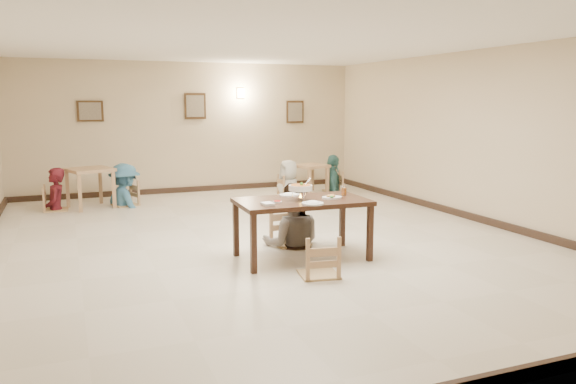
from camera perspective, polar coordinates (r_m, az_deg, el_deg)
name	(u,v)px	position (r m, az deg, el deg)	size (l,w,h in m)	color
floor	(262,239)	(8.73, -2.69, -4.78)	(10.00, 10.00, 0.00)	beige
ceiling	(260,40)	(8.52, -2.85, 15.21)	(10.00, 10.00, 0.00)	white
wall_back	(191,128)	(13.31, -9.82, 6.44)	(10.00, 10.00, 0.00)	beige
wall_front	(497,190)	(4.12, 20.46, 0.19)	(10.00, 10.00, 0.00)	beige
wall_right	(475,136)	(10.49, 18.47, 5.41)	(10.00, 10.00, 0.00)	beige
baseboard_back	(193,189)	(13.42, -9.63, 0.29)	(8.00, 0.06, 0.12)	#2F1F17
baseboard_front	(482,383)	(4.58, 19.15, -17.85)	(8.00, 0.06, 0.12)	#2F1F17
baseboard_right	(469,216)	(10.65, 17.96, -2.34)	(0.06, 10.00, 0.12)	#2F1F17
picture_a	(90,111)	(12.98, -19.46, 7.76)	(0.55, 0.04, 0.45)	#3A2513
picture_b	(195,106)	(13.28, -9.41, 8.61)	(0.50, 0.04, 0.60)	#3A2513
picture_c	(295,112)	(14.03, 0.72, 8.14)	(0.45, 0.04, 0.55)	#3A2513
wall_sconce	(241,93)	(13.56, -4.84, 9.97)	(0.16, 0.05, 0.22)	#FFD88C
main_table	(302,206)	(7.50, 1.43, -1.39)	(1.76, 1.02, 0.81)	#3A2015
chair_far	(290,210)	(8.29, 0.20, -1.82)	(0.49, 0.49, 1.05)	tan
chair_near	(319,236)	(6.82, 3.18, -4.54)	(0.46, 0.46, 0.98)	tan
main_diner	(292,183)	(8.17, 0.45, 0.91)	(0.90, 0.70, 1.86)	gray
curry_warmer	(301,188)	(7.41, 1.28, 0.42)	(0.35, 0.31, 0.28)	silver
rice_plate_far	(290,195)	(7.78, 0.17, -0.28)	(0.30, 0.30, 0.07)	white
rice_plate_near	(313,203)	(7.15, 2.53, -1.14)	(0.28, 0.28, 0.06)	white
fried_plate	(332,197)	(7.59, 4.48, -0.50)	(0.28, 0.28, 0.06)	white
chili_dish	(277,202)	(7.25, -1.10, -1.00)	(0.12, 0.12, 0.02)	white
napkin_cutlery	(268,204)	(7.08, -2.06, -1.21)	(0.17, 0.27, 0.03)	white
drink_glass	(344,191)	(7.83, 5.70, 0.12)	(0.07, 0.07, 0.14)	white
bg_table_left	(90,175)	(11.84, -19.49, 1.63)	(1.01, 1.01, 0.80)	tan
bg_table_right	(311,170)	(13.00, 2.34, 2.22)	(0.82, 0.82, 0.66)	tan
bg_chair_ll	(55,187)	(11.80, -22.61, 0.49)	(0.44, 0.44, 0.93)	tan
bg_chair_lr	(124,182)	(11.90, -16.28, 0.98)	(0.46, 0.46, 0.97)	tan
bg_chair_rl	(289,176)	(12.76, 0.06, 1.65)	(0.41, 0.41, 0.87)	tan
bg_chair_rr	(333,172)	(13.26, 4.58, 2.00)	(0.43, 0.43, 0.92)	tan
bg_diner_a	(53,168)	(11.76, -22.72, 2.27)	(0.61, 0.40, 1.67)	#51121B
bg_diner_b	(124,164)	(11.86, -16.37, 2.79)	(1.11, 0.64, 1.72)	teal
bg_diner_c	(289,160)	(12.72, 0.06, 3.28)	(0.78, 0.51, 1.59)	silver
bg_diner_d	(333,155)	(13.21, 4.60, 3.80)	(1.02, 0.43, 1.75)	#407C78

